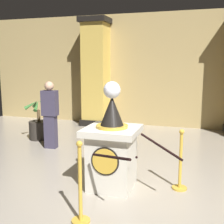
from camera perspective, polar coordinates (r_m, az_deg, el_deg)
ground_plane at (r=4.49m, az=1.61°, el=-16.87°), size 12.43×12.43×0.00m
back_wall at (r=9.21m, az=10.84°, el=8.14°), size 12.43×0.16×3.56m
pedestal_clock at (r=4.61m, az=-0.02°, el=-7.39°), size 0.84×0.84×1.73m
stanchion_near at (r=3.76m, az=-6.35°, el=-16.01°), size 0.24×0.24×1.08m
stanchion_far at (r=4.78m, az=13.47°, el=-10.96°), size 0.24×0.24×0.99m
velvet_rope at (r=4.06m, az=4.95°, el=-7.83°), size 1.28×1.29×0.22m
column_left at (r=9.32m, az=-3.23°, el=7.79°), size 0.89×0.89×3.41m
potted_palm_left at (r=7.86m, az=-14.36°, el=-2.91°), size 0.70×0.69×1.10m
bystander_guest at (r=6.88m, az=-12.27°, el=-0.26°), size 0.37×0.25×1.60m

